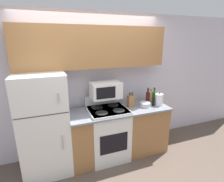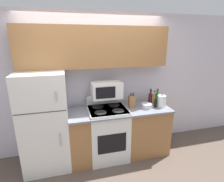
{
  "view_description": "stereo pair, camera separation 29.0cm",
  "coord_description": "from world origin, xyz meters",
  "px_view_note": "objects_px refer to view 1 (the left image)",
  "views": [
    {
      "loc": [
        -0.77,
        -2.34,
        2.08
      ],
      "look_at": [
        0.21,
        0.27,
        1.26
      ],
      "focal_mm": 28.0,
      "sensor_mm": 36.0,
      "label": 1
    },
    {
      "loc": [
        -0.5,
        -2.42,
        2.08
      ],
      "look_at": [
        0.21,
        0.27,
        1.26
      ],
      "focal_mm": 28.0,
      "sensor_mm": 36.0,
      "label": 2
    }
  ],
  "objects_px": {
    "bottle_wine_red": "(148,97)",
    "kettle": "(159,99)",
    "bottle_cooking_spray": "(151,96)",
    "bottle_wine_green": "(154,97)",
    "bottle_soy_sauce": "(153,102)",
    "microwave": "(106,90)",
    "refrigerator": "(45,124)",
    "knife_block": "(131,101)",
    "bowl": "(145,104)",
    "stove": "(108,133)"
  },
  "relations": [
    {
      "from": "bottle_wine_red",
      "to": "kettle",
      "type": "distance_m",
      "value": 0.21
    },
    {
      "from": "bottle_cooking_spray",
      "to": "kettle",
      "type": "xyz_separation_m",
      "value": [
        -0.01,
        -0.29,
        0.02
      ]
    },
    {
      "from": "bottle_wine_green",
      "to": "bottle_cooking_spray",
      "type": "relative_size",
      "value": 1.36
    },
    {
      "from": "bottle_soy_sauce",
      "to": "microwave",
      "type": "bearing_deg",
      "value": 167.41
    },
    {
      "from": "microwave",
      "to": "bottle_wine_green",
      "type": "xyz_separation_m",
      "value": [
        0.95,
        -0.06,
        -0.22
      ]
    },
    {
      "from": "refrigerator",
      "to": "knife_block",
      "type": "height_order",
      "value": "refrigerator"
    },
    {
      "from": "refrigerator",
      "to": "bottle_wine_green",
      "type": "height_order",
      "value": "refrigerator"
    },
    {
      "from": "refrigerator",
      "to": "bowl",
      "type": "xyz_separation_m",
      "value": [
        1.73,
        -0.12,
        0.14
      ]
    },
    {
      "from": "refrigerator",
      "to": "stove",
      "type": "relative_size",
      "value": 1.47
    },
    {
      "from": "stove",
      "to": "microwave",
      "type": "relative_size",
      "value": 2.15
    },
    {
      "from": "stove",
      "to": "bowl",
      "type": "relative_size",
      "value": 5.7
    },
    {
      "from": "microwave",
      "to": "bottle_soy_sauce",
      "type": "relative_size",
      "value": 2.85
    },
    {
      "from": "knife_block",
      "to": "bottle_wine_green",
      "type": "height_order",
      "value": "bottle_wine_green"
    },
    {
      "from": "kettle",
      "to": "refrigerator",
      "type": "bearing_deg",
      "value": 176.28
    },
    {
      "from": "bottle_wine_green",
      "to": "microwave",
      "type": "bearing_deg",
      "value": 176.29
    },
    {
      "from": "stove",
      "to": "kettle",
      "type": "xyz_separation_m",
      "value": [
        0.98,
        -0.07,
        0.53
      ]
    },
    {
      "from": "stove",
      "to": "bottle_cooking_spray",
      "type": "distance_m",
      "value": 1.14
    },
    {
      "from": "stove",
      "to": "microwave",
      "type": "distance_m",
      "value": 0.77
    },
    {
      "from": "knife_block",
      "to": "kettle",
      "type": "relative_size",
      "value": 1.18
    },
    {
      "from": "refrigerator",
      "to": "stove",
      "type": "height_order",
      "value": "refrigerator"
    },
    {
      "from": "bottle_soy_sauce",
      "to": "bottle_cooking_spray",
      "type": "bearing_deg",
      "value": 65.71
    },
    {
      "from": "bottle_cooking_spray",
      "to": "bottle_wine_green",
      "type": "bearing_deg",
      "value": -100.7
    },
    {
      "from": "knife_block",
      "to": "kettle",
      "type": "bearing_deg",
      "value": -11.44
    },
    {
      "from": "refrigerator",
      "to": "kettle",
      "type": "distance_m",
      "value": 2.03
    },
    {
      "from": "microwave",
      "to": "kettle",
      "type": "xyz_separation_m",
      "value": [
        0.97,
        -0.2,
        -0.23
      ]
    },
    {
      "from": "bottle_wine_green",
      "to": "kettle",
      "type": "height_order",
      "value": "bottle_wine_green"
    },
    {
      "from": "bowl",
      "to": "bottle_wine_green",
      "type": "bearing_deg",
      "value": 25.03
    },
    {
      "from": "bottle_wine_green",
      "to": "bottle_wine_red",
      "type": "bearing_deg",
      "value": 171.31
    },
    {
      "from": "refrigerator",
      "to": "knife_block",
      "type": "bearing_deg",
      "value": -0.9
    },
    {
      "from": "bowl",
      "to": "kettle",
      "type": "bearing_deg",
      "value": -2.47
    },
    {
      "from": "stove",
      "to": "bottle_soy_sauce",
      "type": "relative_size",
      "value": 6.13
    },
    {
      "from": "microwave",
      "to": "bottle_soy_sauce",
      "type": "xyz_separation_m",
      "value": [
        0.86,
        -0.19,
        -0.27
      ]
    },
    {
      "from": "stove",
      "to": "bowl",
      "type": "xyz_separation_m",
      "value": [
        0.7,
        -0.06,
        0.47
      ]
    },
    {
      "from": "microwave",
      "to": "knife_block",
      "type": "xyz_separation_m",
      "value": [
        0.44,
        -0.09,
        -0.22
      ]
    },
    {
      "from": "microwave",
      "to": "bottle_cooking_spray",
      "type": "distance_m",
      "value": 1.02
    },
    {
      "from": "knife_block",
      "to": "bottle_wine_red",
      "type": "distance_m",
      "value": 0.39
    },
    {
      "from": "stove",
      "to": "bottle_cooking_spray",
      "type": "bearing_deg",
      "value": 12.15
    },
    {
      "from": "bowl",
      "to": "bottle_cooking_spray",
      "type": "distance_m",
      "value": 0.41
    },
    {
      "from": "refrigerator",
      "to": "microwave",
      "type": "relative_size",
      "value": 3.16
    },
    {
      "from": "microwave",
      "to": "bottle_wine_red",
      "type": "bearing_deg",
      "value": -2.94
    },
    {
      "from": "bottle_cooking_spray",
      "to": "bottle_soy_sauce",
      "type": "bearing_deg",
      "value": -114.29
    },
    {
      "from": "bottle_cooking_spray",
      "to": "bottle_wine_red",
      "type": "distance_m",
      "value": 0.21
    },
    {
      "from": "bowl",
      "to": "stove",
      "type": "bearing_deg",
      "value": 174.99
    },
    {
      "from": "refrigerator",
      "to": "bottle_wine_green",
      "type": "bearing_deg",
      "value": 0.17
    },
    {
      "from": "bottle_wine_red",
      "to": "bowl",
      "type": "bearing_deg",
      "value": -134.35
    },
    {
      "from": "stove",
      "to": "refrigerator",
      "type": "bearing_deg",
      "value": 176.81
    },
    {
      "from": "stove",
      "to": "knife_block",
      "type": "relative_size",
      "value": 3.97
    },
    {
      "from": "microwave",
      "to": "bottle_cooking_spray",
      "type": "bearing_deg",
      "value": 5.17
    },
    {
      "from": "knife_block",
      "to": "bottle_wine_green",
      "type": "relative_size",
      "value": 0.93
    },
    {
      "from": "refrigerator",
      "to": "bottle_wine_red",
      "type": "height_order",
      "value": "refrigerator"
    }
  ]
}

